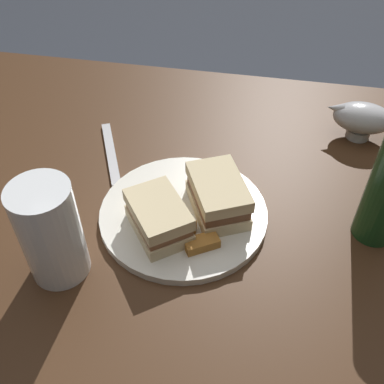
# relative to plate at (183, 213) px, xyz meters

# --- Properties ---
(ground_plane) EXTENTS (6.00, 6.00, 0.00)m
(ground_plane) POSITION_rel_plate_xyz_m (0.02, 0.05, -0.73)
(ground_plane) COLOR #333842
(dining_table) EXTENTS (1.26, 0.82, 0.73)m
(dining_table) POSITION_rel_plate_xyz_m (0.02, 0.05, -0.37)
(dining_table) COLOR #422816
(dining_table) RESTS_ON ground
(plate) EXTENTS (0.26, 0.26, 0.01)m
(plate) POSITION_rel_plate_xyz_m (0.00, 0.00, 0.00)
(plate) COLOR silver
(plate) RESTS_ON dining_table
(sandwich_half_left) EXTENTS (0.12, 0.12, 0.05)m
(sandwich_half_left) POSITION_rel_plate_xyz_m (-0.03, -0.05, 0.03)
(sandwich_half_left) COLOR beige
(sandwich_half_left) RESTS_ON plate
(sandwich_half_right) EXTENTS (0.11, 0.13, 0.06)m
(sandwich_half_right) POSITION_rel_plate_xyz_m (0.05, 0.01, 0.04)
(sandwich_half_right) COLOR beige
(sandwich_half_right) RESTS_ON plate
(potato_wedge_front) EXTENTS (0.04, 0.06, 0.02)m
(potato_wedge_front) POSITION_rel_plate_xyz_m (-0.01, -0.07, 0.02)
(potato_wedge_front) COLOR #B77F33
(potato_wedge_front) RESTS_ON plate
(potato_wedge_middle) EXTENTS (0.03, 0.04, 0.02)m
(potato_wedge_middle) POSITION_rel_plate_xyz_m (0.07, -0.01, 0.01)
(potato_wedge_middle) COLOR gold
(potato_wedge_middle) RESTS_ON plate
(potato_wedge_back) EXTENTS (0.04, 0.02, 0.02)m
(potato_wedge_back) POSITION_rel_plate_xyz_m (0.01, -0.04, 0.01)
(potato_wedge_back) COLOR #AD702D
(potato_wedge_back) RESTS_ON plate
(potato_wedge_left_edge) EXTENTS (0.06, 0.05, 0.02)m
(potato_wedge_left_edge) POSITION_rel_plate_xyz_m (0.04, -0.07, 0.01)
(potato_wedge_left_edge) COLOR #AD702D
(potato_wedge_left_edge) RESTS_ON plate
(pint_glass) EXTENTS (0.08, 0.08, 0.15)m
(pint_glass) POSITION_rel_plate_xyz_m (-0.15, -0.13, 0.06)
(pint_glass) COLOR white
(pint_glass) RESTS_ON dining_table
(gravy_boat) EXTENTS (0.12, 0.08, 0.07)m
(gravy_boat) POSITION_rel_plate_xyz_m (0.28, 0.27, 0.04)
(gravy_boat) COLOR #B7B7BC
(gravy_boat) RESTS_ON dining_table
(fork) EXTENTS (0.09, 0.17, 0.01)m
(fork) POSITION_rel_plate_xyz_m (-0.16, 0.12, -0.00)
(fork) COLOR silver
(fork) RESTS_ON dining_table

